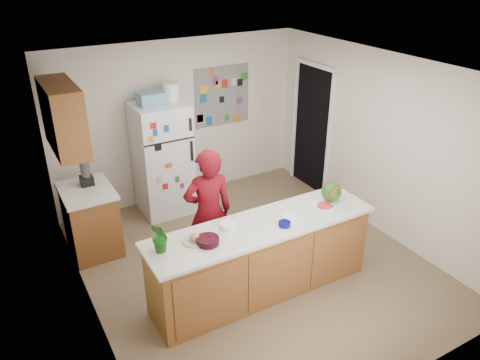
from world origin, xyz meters
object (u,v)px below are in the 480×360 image
refrigerator (163,159)px  cherry_bowl (208,241)px  person (208,213)px  watermelon (331,192)px

refrigerator → cherry_bowl: 2.46m
refrigerator → person: 1.70m
refrigerator → watermelon: size_ratio=7.03×
watermelon → person: bearing=154.0°
refrigerator → cherry_bowl: size_ratio=7.18×
person → watermelon: bearing=163.7°
refrigerator → watermelon: bearing=-62.2°
person → cherry_bowl: size_ratio=6.91×
refrigerator → cherry_bowl: (-0.44, -2.42, 0.11)m
refrigerator → cherry_bowl: refrigerator is taller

